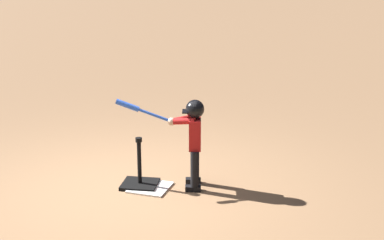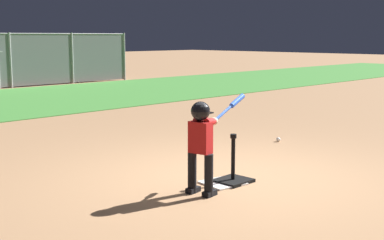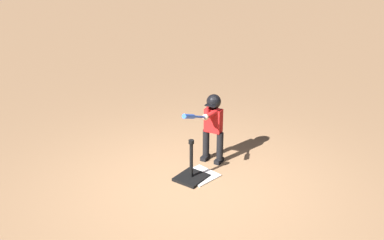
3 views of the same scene
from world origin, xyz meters
name	(u,v)px [view 3 (image 3 of 3)]	position (x,y,z in m)	size (l,w,h in m)	color
ground_plane	(196,188)	(0.00, 0.00, 0.00)	(90.00, 90.00, 0.00)	#99704C
home_plate	(200,175)	(-0.30, -0.15, 0.01)	(0.44, 0.44, 0.02)	white
batting_tee	(191,174)	(-0.17, -0.20, 0.08)	(0.41, 0.37, 0.60)	black
batter_child	(212,121)	(-0.77, -0.26, 0.66)	(1.00, 0.34, 1.06)	black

